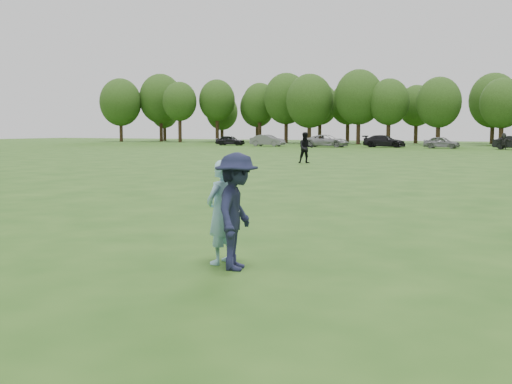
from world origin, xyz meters
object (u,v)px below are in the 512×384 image
at_px(player_far_d, 504,141).
at_px(thrower, 221,212).
at_px(defender, 237,211).
at_px(car_d, 384,141).
at_px(car_c, 327,141).
at_px(car_e, 442,142).
at_px(car_b, 268,140).
at_px(player_far_a, 306,148).
at_px(car_a, 230,140).

bearing_deg(player_far_d, thrower, -96.02).
distance_m(defender, car_d, 62.77).
height_order(car_c, car_e, car_c).
bearing_deg(car_d, player_far_d, -100.49).
bearing_deg(car_b, car_e, -84.89).
distance_m(player_far_a, car_c, 33.84).
height_order(player_far_a, player_far_d, player_far_a).
distance_m(car_c, car_e, 13.06).
height_order(car_a, car_d, car_d).
height_order(thrower, player_far_a, player_far_a).
height_order(defender, car_b, defender).
xyz_separation_m(defender, player_far_a, (-9.42, 27.19, 0.07)).
bearing_deg(player_far_d, car_a, 171.90).
distance_m(player_far_a, car_b, 36.58).
bearing_deg(thrower, car_a, -145.55).
xyz_separation_m(thrower, car_b, (-26.52, 59.05, -0.13)).
bearing_deg(car_a, defender, -157.60).
relative_size(player_far_a, car_e, 0.51).
relative_size(defender, car_c, 0.35).
bearing_deg(player_far_a, car_d, 65.61).
distance_m(thrower, defender, 0.50).
xyz_separation_m(thrower, car_c, (-18.85, 59.30, -0.12)).
bearing_deg(player_far_a, player_far_d, 43.03).
height_order(defender, car_d, defender).
relative_size(car_a, car_e, 0.98).
height_order(car_c, car_d, car_c).
height_order(thrower, player_far_d, player_far_d).
distance_m(car_a, car_e, 26.66).
xyz_separation_m(player_far_a, car_c, (-9.86, 32.37, -0.26)).
relative_size(thrower, car_e, 0.44).
bearing_deg(car_d, car_a, 92.30).
distance_m(player_far_a, car_d, 34.41).
distance_m(defender, car_c, 62.60).
distance_m(player_far_d, car_d, 13.30).
bearing_deg(thrower, car_b, -149.66).
distance_m(defender, player_far_a, 28.78).
height_order(defender, car_e, defender).
xyz_separation_m(player_far_a, car_e, (3.18, 33.18, -0.32)).
xyz_separation_m(player_far_a, car_a, (-23.48, 33.39, -0.33)).
xyz_separation_m(defender, car_d, (-12.90, 61.43, -0.20)).
relative_size(car_a, car_c, 0.73).
xyz_separation_m(thrower, car_e, (-5.81, 60.12, -0.18)).
bearing_deg(player_far_d, car_d, 164.21).
bearing_deg(car_b, car_c, -85.93).
relative_size(car_d, car_e, 1.26).
distance_m(thrower, car_b, 64.73).
bearing_deg(player_far_a, car_a, 94.93).
xyz_separation_m(defender, player_far_d, (0.18, 59.04, -0.05)).
xyz_separation_m(car_a, car_b, (5.96, -1.28, 0.07)).
distance_m(defender, car_b, 65.14).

